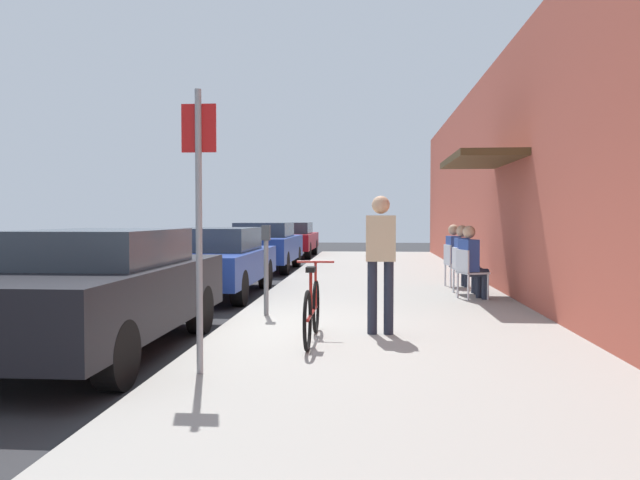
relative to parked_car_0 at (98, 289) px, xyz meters
The scene contains 17 objects.
ground_plane 1.69m from the parked_car_0, 43.31° to the left, with size 60.00×60.00×0.00m, color #2D2D30.
sidewalk_slab 4.57m from the parked_car_0, 42.19° to the left, with size 4.50×32.00×0.12m, color #9E9B93.
building_facade 6.70m from the parked_car_0, 27.96° to the left, with size 1.40×32.00×4.75m.
parked_car_0 is the anchor object (origin of this frame).
parked_car_1 5.25m from the parked_car_0, 90.00° to the left, with size 1.80×4.40×1.35m.
parked_car_2 11.02m from the parked_car_0, 90.00° to the left, with size 1.80×4.40×1.40m.
parked_car_3 17.39m from the parked_car_0, 90.00° to the left, with size 1.80×4.40×1.35m.
parking_meter 2.68m from the parked_car_0, 54.66° to the left, with size 0.12×0.10×1.32m.
street_sign 2.11m from the parked_car_0, 38.27° to the right, with size 0.32×0.06×2.60m.
bicycle_0 2.44m from the parked_car_0, ahead, with size 0.46×1.71×0.90m.
cafe_chair_0 6.38m from the parked_car_0, 41.14° to the left, with size 0.56×0.56×0.87m.
seated_patron_0 6.43m from the parked_car_0, 40.95° to the left, with size 0.51×0.47×1.29m.
cafe_chair_1 6.91m from the parked_car_0, 46.01° to the left, with size 0.47×0.47×0.87m.
seated_patron_1 6.95m from the parked_car_0, 45.68° to the left, with size 0.44×0.38×1.29m.
cafe_chair_2 7.79m from the parked_car_0, 51.97° to the left, with size 0.51×0.51×0.87m.
seated_patron_2 7.83m from the parked_car_0, 51.67° to the left, with size 0.47×0.42×1.29m.
pedestrian_standing 3.33m from the parked_car_0, 14.72° to the left, with size 0.36×0.22×1.70m.
Camera 1 is at (1.95, -7.72, 1.56)m, focal length 34.39 mm.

